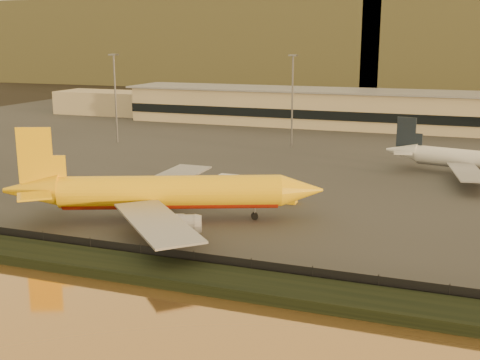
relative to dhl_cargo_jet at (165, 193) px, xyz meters
The scene contains 11 objects.
ground 13.24m from the dhl_cargo_jet, 23.64° to the right, with size 900.00×900.00×0.00m, color black.
embankment 25.01m from the dhl_cargo_jet, 62.81° to the right, with size 320.00×7.00×1.40m, color black.
tarmac 90.90m from the dhl_cargo_jet, 82.87° to the left, with size 320.00×220.00×0.20m, color #2D2D2D.
perimeter_fence 21.48m from the dhl_cargo_jet, 57.86° to the right, with size 300.00×0.05×2.20m, color black.
terminal_building 120.67m from the dhl_cargo_jet, 91.55° to the left, with size 202.00×25.00×12.60m.
apron_light_masts 75.60m from the dhl_cargo_jet, 69.45° to the left, with size 152.20×12.20×25.40m.
distant_hills 336.25m from the dhl_cargo_jet, 91.62° to the left, with size 470.00×160.00×70.00m.
dhl_cargo_jet is the anchor object (origin of this frame).
white_narrowbody_jet 72.40m from the dhl_cargo_jet, 46.54° to the left, with size 41.67×40.00×12.06m.
gse_vehicle_yellow 23.80m from the dhl_cargo_jet, 48.46° to the left, with size 4.52×2.04×2.04m, color yellow.
gse_vehicle_white 28.39m from the dhl_cargo_jet, 89.02° to the left, with size 4.13×1.86×1.86m, color silver.
Camera 1 is at (33.35, -81.30, 29.83)m, focal length 45.00 mm.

